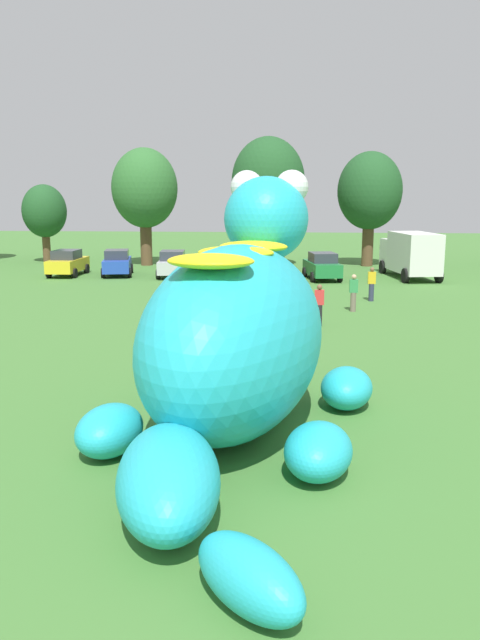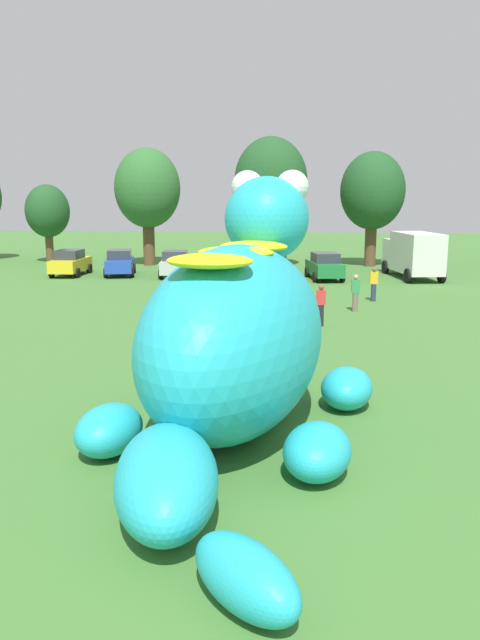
{
  "view_description": "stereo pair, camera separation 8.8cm",
  "coord_description": "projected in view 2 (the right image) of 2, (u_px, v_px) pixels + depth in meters",
  "views": [
    {
      "loc": [
        1.58,
        -12.52,
        5.18
      ],
      "look_at": [
        0.26,
        1.76,
        2.31
      ],
      "focal_mm": 34.74,
      "sensor_mm": 36.0,
      "label": 1
    },
    {
      "loc": [
        1.67,
        -12.51,
        5.18
      ],
      "look_at": [
        0.26,
        1.76,
        2.31
      ],
      "focal_mm": 34.74,
      "sensor_mm": 36.0,
      "label": 2
    }
  ],
  "objects": [
    {
      "name": "car_green",
      "position": [
        325.0,
        266.0,
        39.15
      ],
      "size": [
        2.49,
        4.34,
        1.72
      ],
      "color": "#1E7238",
      "rests_on": "ground"
    },
    {
      "name": "tree_mid_left",
      "position": [
        147.0,
        189.0,
        46.53
      ],
      "size": [
        4.95,
        4.95,
        8.78
      ],
      "color": "brown",
      "rests_on": "ground"
    },
    {
      "name": "car_silver",
      "position": [
        175.0,
        264.0,
        40.58
      ],
      "size": [
        2.29,
        4.27,
        1.72
      ],
      "color": "#B7BABF",
      "rests_on": "ground"
    },
    {
      "name": "giant_inflatable_creature",
      "position": [
        236.0,
        336.0,
        13.66
      ],
      "size": [
        6.56,
        11.72,
        5.87
      ],
      "color": "#23B2C6",
      "rests_on": "ground"
    },
    {
      "name": "tree_centre_left",
      "position": [
        271.0,
        183.0,
        45.02
      ],
      "size": [
        5.33,
        5.33,
        9.46
      ],
      "color": "brown",
      "rests_on": "ground"
    },
    {
      "name": "car_black",
      "position": [
        226.0,
        264.0,
        40.38
      ],
      "size": [
        2.04,
        4.15,
        1.72
      ],
      "color": "black",
      "rests_on": "ground"
    },
    {
      "name": "spectator_mid_field",
      "position": [
        374.0,
        284.0,
        31.04
      ],
      "size": [
        0.38,
        0.26,
        1.71
      ],
      "color": "#2D334C",
      "rests_on": "ground"
    },
    {
      "name": "spectator_by_cars",
      "position": [
        289.0,
        346.0,
        18.29
      ],
      "size": [
        0.38,
        0.26,
        1.71
      ],
      "color": "#2D334C",
      "rests_on": "ground"
    },
    {
      "name": "spectator_near_inflatable",
      "position": [
        355.0,
        293.0,
        28.22
      ],
      "size": [
        0.38,
        0.26,
        1.71
      ],
      "color": "#726656",
      "rests_on": "ground"
    },
    {
      "name": "car_yellow",
      "position": [
        70.0,
        263.0,
        41.23
      ],
      "size": [
        2.03,
        4.14,
        1.72
      ],
      "color": "yellow",
      "rests_on": "ground"
    },
    {
      "name": "spectator_wandering",
      "position": [
        321.0,
        305.0,
        25.04
      ],
      "size": [
        0.38,
        0.26,
        1.71
      ],
      "color": "black",
      "rests_on": "ground"
    },
    {
      "name": "tree_centre",
      "position": [
        373.0,
        192.0,
        45.92
      ],
      "size": [
        4.78,
        4.78,
        8.48
      ],
      "color": "brown",
      "rests_on": "ground"
    },
    {
      "name": "tree_left",
      "position": [
        47.0,
        212.0,
        49.07
      ],
      "size": [
        3.46,
        3.46,
        6.14
      ],
      "color": "brown",
      "rests_on": "ground"
    },
    {
      "name": "car_blue",
      "position": [
        120.0,
        263.0,
        41.29
      ],
      "size": [
        2.59,
        4.37,
        1.72
      ],
      "color": "#2347B7",
      "rests_on": "ground"
    },
    {
      "name": "ground_plane",
      "position": [
        220.0,
        440.0,
        13.38
      ],
      "size": [
        160.0,
        160.0,
        0.0
      ],
      "primitive_type": "plane",
      "color": "#427533"
    },
    {
      "name": "box_truck",
      "position": [
        413.0,
        253.0,
        39.72
      ],
      "size": [
        3.23,
        6.65,
        2.95
      ],
      "color": "silver",
      "rests_on": "ground"
    },
    {
      "name": "car_orange",
      "position": [
        273.0,
        265.0,
        39.95
      ],
      "size": [
        2.45,
        4.33,
        1.72
      ],
      "color": "orange",
      "rests_on": "ground"
    }
  ]
}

